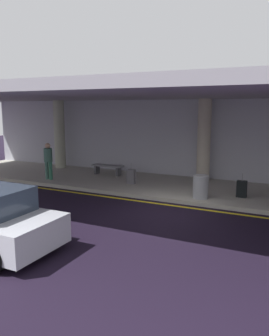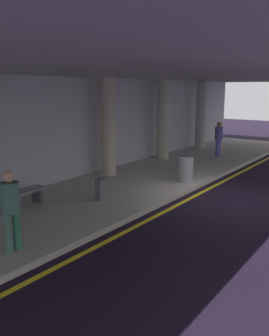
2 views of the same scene
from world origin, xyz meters
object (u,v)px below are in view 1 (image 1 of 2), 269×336
bench_metal (108,168)px  support_column_far_left (60,135)px  traveler_with_luggage (48,159)px  suitcase_upright_secondary (242,189)px  support_column_left_mid (204,141)px  suitcase_upright_primary (131,177)px  trash_bin_steel (201,187)px

bench_metal → support_column_far_left: bearing=169.8°
traveler_with_luggage → bench_metal: traveler_with_luggage is taller
traveler_with_luggage → bench_metal: (1.85, 2.17, -0.61)m
traveler_with_luggage → bench_metal: size_ratio=1.05×
traveler_with_luggage → suitcase_upright_secondary: 8.55m
support_column_left_mid → support_column_far_left: bearing=180.0°
traveler_with_luggage → suitcase_upright_primary: bearing=62.3°
suitcase_upright_secondary → bench_metal: bearing=-175.6°
support_column_far_left → traveler_with_luggage: bearing=-61.1°
support_column_far_left → bench_metal: bearing=-10.2°
traveler_with_luggage → suitcase_upright_secondary: size_ratio=1.87×
support_column_left_mid → traveler_with_luggage: bearing=-156.7°
suitcase_upright_primary → trash_bin_steel: suitcase_upright_primary is taller
support_column_left_mid → bench_metal: size_ratio=2.28×
suitcase_upright_primary → bench_metal: 2.34m
traveler_with_luggage → suitcase_upright_primary: (3.81, 0.89, -0.65)m
support_column_far_left → traveler_with_luggage: support_column_far_left is taller
support_column_far_left → bench_metal: 3.74m
suitcase_upright_primary → trash_bin_steel: size_ratio=1.06×
traveler_with_luggage → trash_bin_steel: bearing=47.9°
suitcase_upright_secondary → bench_metal: 6.82m
support_column_far_left → bench_metal: support_column_far_left is taller
traveler_with_luggage → trash_bin_steel: (7.17, -0.14, -0.54)m
support_column_far_left → suitcase_upright_secondary: bearing=-11.9°
suitcase_upright_primary → bench_metal: (-1.96, 1.28, 0.04)m
support_column_left_mid → trash_bin_steel: bearing=-76.4°
support_column_far_left → support_column_left_mid: same height
support_column_left_mid → traveler_with_luggage: size_ratio=2.17×
suitcase_upright_primary → trash_bin_steel: bearing=-27.3°
support_column_far_left → suitcase_upright_primary: bearing=-19.5°
support_column_left_mid → suitcase_upright_secondary: bearing=-46.2°
suitcase_upright_secondary → support_column_far_left: bearing=-174.7°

